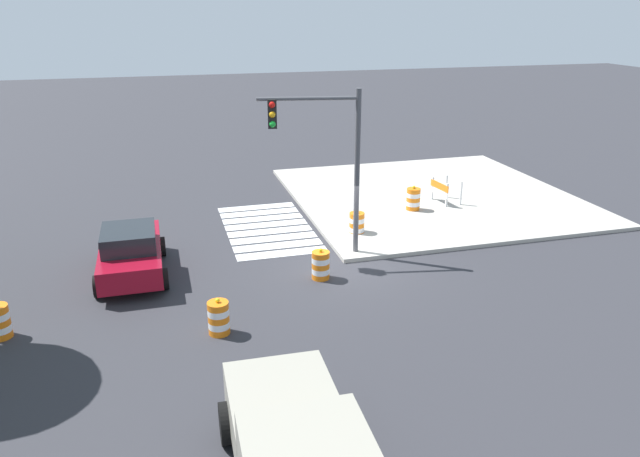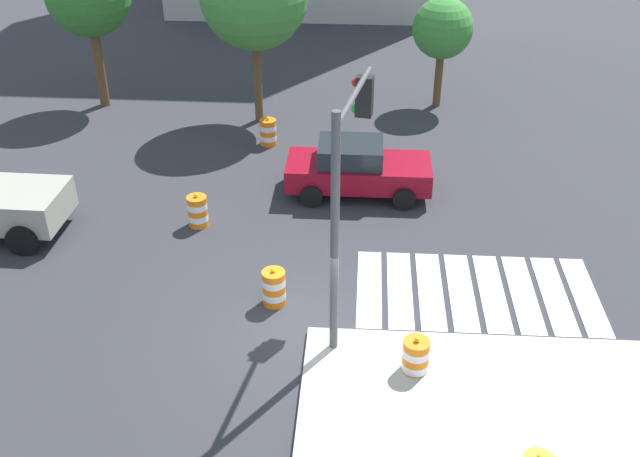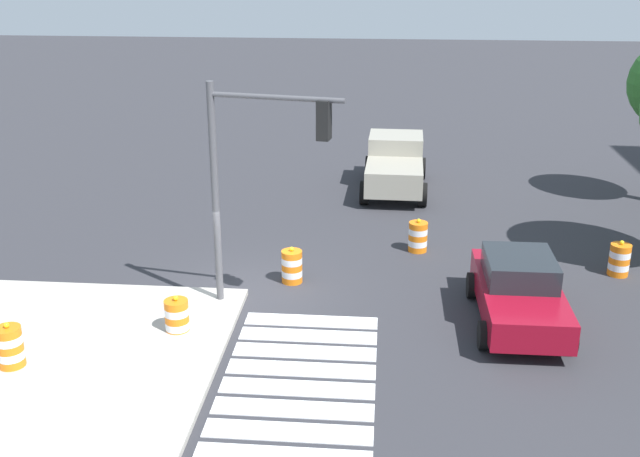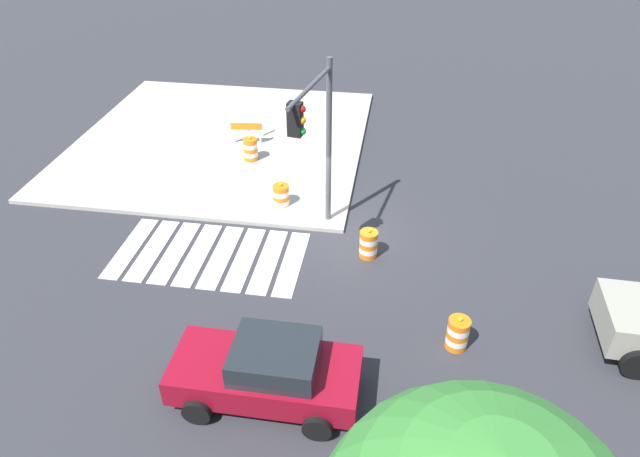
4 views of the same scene
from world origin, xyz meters
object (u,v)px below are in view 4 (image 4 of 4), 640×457
Objects in this scene: traffic_barrel_near_corner at (368,244)px; traffic_barrel_median_far at (281,197)px; sports_car at (268,371)px; construction_barricade at (247,129)px; traffic_light_pole at (317,130)px; traffic_barrel_crosswalk_end at (458,333)px; traffic_barrel_on_sidewalk at (251,149)px.

traffic_barrel_near_corner is 3.97m from traffic_barrel_median_far.
traffic_barrel_median_far is (3.24, -2.29, 0.00)m from traffic_barrel_near_corner.
traffic_barrel_median_far is (1.41, -7.99, -0.36)m from sports_car.
construction_barricade is at bearing -50.77° from traffic_barrel_near_corner.
traffic_barrel_crosswalk_end is at bearing 136.73° from traffic_light_pole.
traffic_light_pole is at bearing 131.33° from traffic_barrel_median_far.
construction_barricade is (3.85, -12.66, -0.09)m from sports_car.
sports_car is at bearing 88.74° from traffic_light_pole.
traffic_barrel_median_far is at bearing 117.61° from construction_barricade.
traffic_barrel_crosswalk_end is 13.28m from construction_barricade.
traffic_barrel_near_corner is at bearing -53.61° from traffic_barrel_crosswalk_end.
traffic_barrel_median_far is at bearing -48.67° from traffic_light_pole.
sports_car is 13.23m from construction_barricade.
traffic_barrel_crosswalk_end is 0.19× the size of traffic_light_pole.
traffic_barrel_crosswalk_end is (-2.55, 3.46, 0.00)m from traffic_barrel_near_corner.
construction_barricade is at bearing -70.75° from traffic_barrel_on_sidewalk.
sports_car is 4.22× the size of traffic_barrel_on_sidewalk.
traffic_barrel_median_far is 1.00× the size of traffic_barrel_on_sidewalk.
sports_car reaches higher than traffic_barrel_median_far.
traffic_barrel_crosswalk_end is 6.78m from traffic_light_pole.
sports_car is 8.12m from traffic_barrel_median_far.
sports_car reaches higher than traffic_barrel_near_corner.
construction_barricade is (8.23, -10.42, 0.27)m from traffic_barrel_crosswalk_end.
traffic_barrel_median_far is at bearing 121.46° from traffic_barrel_on_sidewalk.
traffic_barrel_on_sidewalk reaches higher than traffic_barrel_crosswalk_end.
traffic_barrel_crosswalk_end is 11.71m from traffic_barrel_on_sidewalk.
sports_car is at bearing 106.59° from traffic_barrel_on_sidewalk.
traffic_barrel_crosswalk_end is 1.00× the size of traffic_barrel_on_sidewalk.
traffic_barrel_median_far is 3.62m from traffic_barrel_on_sidewalk.
traffic_barrel_median_far is at bearing -35.28° from traffic_barrel_near_corner.
construction_barricade is at bearing -73.08° from sports_car.
traffic_barrel_near_corner is 1.00× the size of traffic_barrel_on_sidewalk.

